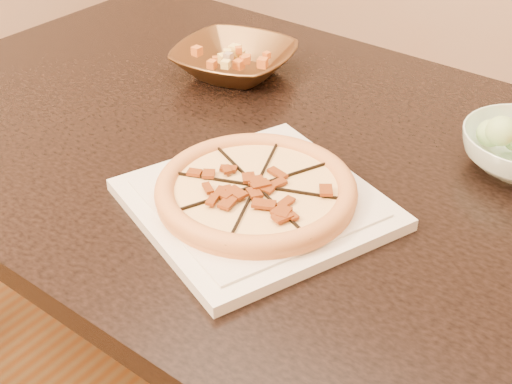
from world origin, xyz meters
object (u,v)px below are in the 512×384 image
plate (256,203)px  pizza (256,190)px  bronze_bowl (234,61)px  dining_table (265,189)px

plate → pizza: 0.02m
plate → bronze_bowl: (-0.30, 0.34, 0.02)m
plate → pizza: bearing=139.8°
plate → pizza: size_ratio=1.45×
bronze_bowl → dining_table: bearing=-40.9°
pizza → plate: bearing=-40.2°
pizza → dining_table: bearing=122.3°
pizza → bronze_bowl: size_ratio=1.27×
dining_table → pizza: pizza is taller
plate → bronze_bowl: bronze_bowl is taller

